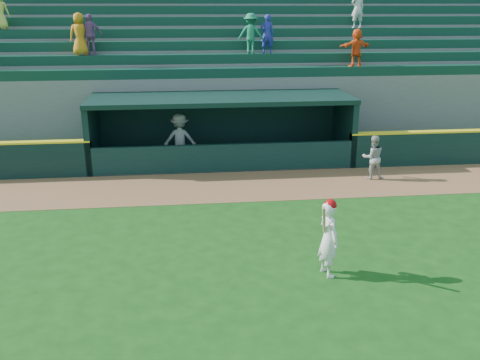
# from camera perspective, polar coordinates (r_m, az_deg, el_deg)

# --- Properties ---
(ground) EXTENTS (120.00, 120.00, 0.00)m
(ground) POSITION_cam_1_polar(r_m,az_deg,el_deg) (12.71, 0.81, -7.84)
(ground) COLOR #144511
(ground) RESTS_ON ground
(warning_track) EXTENTS (40.00, 3.00, 0.01)m
(warning_track) POSITION_cam_1_polar(r_m,az_deg,el_deg) (17.22, -1.22, -0.68)
(warning_track) COLOR brown
(warning_track) RESTS_ON ground
(dugout_player_front) EXTENTS (0.73, 0.58, 1.48)m
(dugout_player_front) POSITION_cam_1_polar(r_m,az_deg,el_deg) (18.33, 13.98, 2.37)
(dugout_player_front) COLOR #A6A6A1
(dugout_player_front) RESTS_ON ground
(dugout_player_inside) EXTENTS (1.24, 0.77, 1.85)m
(dugout_player_inside) POSITION_cam_1_polar(r_m,az_deg,el_deg) (19.61, -6.42, 4.37)
(dugout_player_inside) COLOR #ADADA8
(dugout_player_inside) RESTS_ON ground
(dugout) EXTENTS (9.40, 2.80, 2.46)m
(dugout) POSITION_cam_1_polar(r_m,az_deg,el_deg) (19.84, -2.06, 5.93)
(dugout) COLOR slate
(dugout) RESTS_ON ground
(stands) EXTENTS (34.50, 6.28, 7.03)m
(stands) POSITION_cam_1_polar(r_m,az_deg,el_deg) (24.14, -3.00, 10.62)
(stands) COLOR slate
(stands) RESTS_ON ground
(batter_at_plate) EXTENTS (0.57, 0.82, 1.75)m
(batter_at_plate) POSITION_cam_1_polar(r_m,az_deg,el_deg) (11.57, 9.42, -6.05)
(batter_at_plate) COLOR white
(batter_at_plate) RESTS_ON ground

